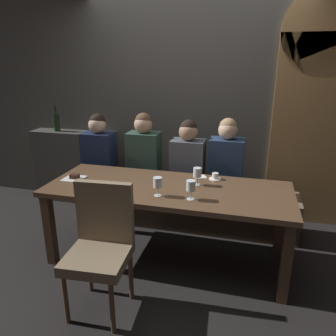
{
  "coord_description": "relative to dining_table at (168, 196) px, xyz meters",
  "views": [
    {
      "loc": [
        0.7,
        -2.64,
        1.83
      ],
      "look_at": [
        -0.06,
        0.23,
        0.84
      ],
      "focal_mm": 34.72,
      "sensor_mm": 36.0,
      "label": 1
    }
  ],
  "objects": [
    {
      "name": "espresso_cup",
      "position": [
        0.39,
        0.3,
        0.11
      ],
      "size": [
        0.12,
        0.12,
        0.06
      ],
      "color": "white",
      "rests_on": "dining_table"
    },
    {
      "name": "chair_near_side",
      "position": [
        -0.32,
        -0.72,
        -0.09
      ],
      "size": [
        0.47,
        0.47,
        0.98
      ],
      "color": "brown",
      "rests_on": "ground"
    },
    {
      "name": "wine_glass_center_front",
      "position": [
        0.25,
        -0.22,
        0.2
      ],
      "size": [
        0.08,
        0.08,
        0.16
      ],
      "color": "silver",
      "rests_on": "dining_table"
    },
    {
      "name": "dining_table",
      "position": [
        0.0,
        0.0,
        0.0
      ],
      "size": [
        2.2,
        0.84,
        0.74
      ],
      "color": "#493422",
      "rests_on": "ground"
    },
    {
      "name": "diner_near_end",
      "position": [
        0.45,
        0.72,
        0.18
      ],
      "size": [
        0.36,
        0.24,
        0.81
      ],
      "color": "navy",
      "rests_on": "banquette_bench"
    },
    {
      "name": "diner_bearded",
      "position": [
        -0.46,
        0.7,
        0.19
      ],
      "size": [
        0.36,
        0.24,
        0.83
      ],
      "color": "#2D473D",
      "rests_on": "banquette_bench"
    },
    {
      "name": "arched_door",
      "position": [
        1.35,
        1.15,
        0.71
      ],
      "size": [
        0.9,
        0.05,
        2.55
      ],
      "color": "olive",
      "rests_on": "ground"
    },
    {
      "name": "ground",
      "position": [
        0.0,
        0.0,
        -0.65
      ],
      "size": [
        9.0,
        9.0,
        0.0
      ],
      "primitive_type": "plane",
      "color": "black"
    },
    {
      "name": "diner_far_end",
      "position": [
        0.05,
        0.68,
        0.17
      ],
      "size": [
        0.36,
        0.24,
        0.79
      ],
      "color": "#4C515B",
      "rests_on": "banquette_bench"
    },
    {
      "name": "banquette_bench",
      "position": [
        0.0,
        0.7,
        -0.42
      ],
      "size": [
        2.5,
        0.44,
        0.45
      ],
      "color": "#4A3C2E",
      "rests_on": "ground"
    },
    {
      "name": "back_counter",
      "position": [
        -1.55,
        1.04,
        -0.18
      ],
      "size": [
        1.1,
        0.28,
        0.95
      ],
      "primitive_type": "cube",
      "color": "#413E3A",
      "rests_on": "ground"
    },
    {
      "name": "dessert_plate",
      "position": [
        -0.92,
        -0.04,
        0.1
      ],
      "size": [
        0.19,
        0.19,
        0.05
      ],
      "color": "white",
      "rests_on": "dining_table"
    },
    {
      "name": "folded_napkin",
      "position": [
        0.24,
        0.32,
        0.09
      ],
      "size": [
        0.14,
        0.14,
        0.01
      ],
      "primitive_type": "cube",
      "rotation": [
        0.0,
        0.0,
        0.44
      ],
      "color": "silver",
      "rests_on": "dining_table"
    },
    {
      "name": "wine_glass_end_left",
      "position": [
        -0.03,
        -0.22,
        0.2
      ],
      "size": [
        0.08,
        0.08,
        0.16
      ],
      "color": "silver",
      "rests_on": "dining_table"
    },
    {
      "name": "diner_redhead",
      "position": [
        -1.01,
        0.68,
        0.18
      ],
      "size": [
        0.36,
        0.24,
        0.81
      ],
      "color": "#192342",
      "rests_on": "banquette_bench"
    },
    {
      "name": "wine_bottle_dark_red",
      "position": [
        -1.76,
        1.02,
        0.42
      ],
      "size": [
        0.08,
        0.08,
        0.33
      ],
      "color": "black",
      "rests_on": "back_counter"
    },
    {
      "name": "back_wall_tiled",
      "position": [
        0.0,
        1.22,
        0.85
      ],
      "size": [
        6.0,
        0.12,
        3.0
      ],
      "primitive_type": "cube",
      "color": "#4C4944",
      "rests_on": "ground"
    },
    {
      "name": "wine_glass_near_right",
      "position": [
        0.25,
        0.12,
        0.2
      ],
      "size": [
        0.08,
        0.08,
        0.16
      ],
      "color": "silver",
      "rests_on": "dining_table"
    }
  ]
}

